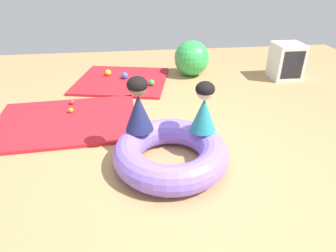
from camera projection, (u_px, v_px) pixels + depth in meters
ground_plane at (181, 158)px, 2.93m from camera, size 8.00×8.00×0.00m
gym_mat_front at (122, 81)px, 4.74m from camera, size 1.62×1.55×0.04m
gym_mat_near_right at (67, 121)px, 3.55m from camera, size 1.71×1.29×0.04m
inflatable_cushion at (171, 153)px, 2.77m from camera, size 1.07×1.07×0.27m
child_in_teal at (204, 107)px, 2.76m from camera, size 0.29×0.29×0.49m
child_in_navy at (138, 105)px, 2.77m from camera, size 0.33×0.33×0.53m
play_ball_red at (72, 102)px, 3.90m from camera, size 0.06×0.06×0.06m
play_ball_yellow at (108, 73)px, 4.87m from camera, size 0.10×0.10×0.10m
play_ball_green at (152, 83)px, 4.48m from camera, size 0.09×0.09×0.09m
play_ball_blue at (125, 76)px, 4.74m from camera, size 0.10×0.10×0.10m
play_ball_orange at (71, 110)px, 3.69m from camera, size 0.06×0.06×0.06m
exercise_ball_large at (192, 58)px, 4.89m from camera, size 0.57×0.57×0.57m
storage_cube at (287, 62)px, 4.75m from camera, size 0.44×0.44×0.56m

